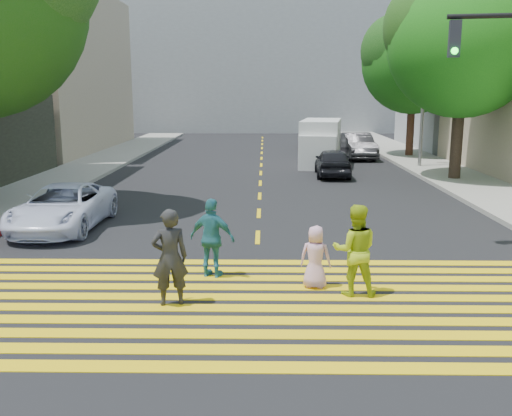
{
  "coord_description": "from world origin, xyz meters",
  "views": [
    {
      "loc": [
        0.17,
        -8.47,
        3.75
      ],
      "look_at": [
        0.0,
        3.0,
        1.4
      ],
      "focal_mm": 40.0,
      "sensor_mm": 36.0,
      "label": 1
    }
  ],
  "objects_px": {
    "pedestrian_man": "(170,257)",
    "pedestrian_child": "(315,257)",
    "tree_right_far": "(415,56)",
    "white_van": "(321,144)",
    "dark_car_near": "(333,162)",
    "silver_car": "(314,137)",
    "pedestrian_extra": "(212,238)",
    "tree_right_near": "(466,33)",
    "dark_car_parked": "(357,146)",
    "pedestrian_woman": "(355,250)",
    "white_sedan": "(63,207)"
  },
  "relations": [
    {
      "from": "pedestrian_man",
      "to": "pedestrian_child",
      "type": "xyz_separation_m",
      "value": [
        2.66,
        0.95,
        -0.26
      ]
    },
    {
      "from": "tree_right_far",
      "to": "white_van",
      "type": "height_order",
      "value": "tree_right_far"
    },
    {
      "from": "dark_car_near",
      "to": "silver_car",
      "type": "bearing_deg",
      "value": -88.86
    },
    {
      "from": "pedestrian_extra",
      "to": "tree_right_far",
      "type": "bearing_deg",
      "value": -95.18
    },
    {
      "from": "tree_right_far",
      "to": "tree_right_near",
      "type": "bearing_deg",
      "value": -91.79
    },
    {
      "from": "tree_right_near",
      "to": "pedestrian_child",
      "type": "xyz_separation_m",
      "value": [
        -7.17,
        -13.52,
        -5.44
      ]
    },
    {
      "from": "pedestrian_man",
      "to": "dark_car_near",
      "type": "xyz_separation_m",
      "value": [
        4.74,
        15.87,
        -0.24
      ]
    },
    {
      "from": "tree_right_near",
      "to": "dark_car_parked",
      "type": "distance_m",
      "value": 10.39
    },
    {
      "from": "pedestrian_woman",
      "to": "white_van",
      "type": "xyz_separation_m",
      "value": [
        1.2,
        19.22,
        0.24
      ]
    },
    {
      "from": "silver_car",
      "to": "pedestrian_woman",
      "type": "bearing_deg",
      "value": 88.64
    },
    {
      "from": "pedestrian_extra",
      "to": "dark_car_parked",
      "type": "distance_m",
      "value": 22.25
    },
    {
      "from": "pedestrian_man",
      "to": "dark_car_near",
      "type": "relative_size",
      "value": 0.47
    },
    {
      "from": "pedestrian_woman",
      "to": "dark_car_parked",
      "type": "height_order",
      "value": "pedestrian_woman"
    },
    {
      "from": "silver_car",
      "to": "tree_right_far",
      "type": "bearing_deg",
      "value": 132.09
    },
    {
      "from": "dark_car_near",
      "to": "pedestrian_woman",
      "type": "bearing_deg",
      "value": 87.34
    },
    {
      "from": "pedestrian_child",
      "to": "silver_car",
      "type": "distance_m",
      "value": 28.6
    },
    {
      "from": "pedestrian_extra",
      "to": "dark_car_near",
      "type": "xyz_separation_m",
      "value": [
        4.13,
        14.29,
        -0.18
      ]
    },
    {
      "from": "tree_right_near",
      "to": "pedestrian_man",
      "type": "height_order",
      "value": "tree_right_near"
    },
    {
      "from": "tree_right_far",
      "to": "white_van",
      "type": "distance_m",
      "value": 8.09
    },
    {
      "from": "tree_right_near",
      "to": "pedestrian_extra",
      "type": "distance_m",
      "value": 16.69
    },
    {
      "from": "tree_right_far",
      "to": "pedestrian_woman",
      "type": "xyz_separation_m",
      "value": [
        -6.76,
        -22.87,
        -4.84
      ]
    },
    {
      "from": "pedestrian_woman",
      "to": "tree_right_far",
      "type": "bearing_deg",
      "value": -103.37
    },
    {
      "from": "pedestrian_child",
      "to": "pedestrian_extra",
      "type": "relative_size",
      "value": 0.75
    },
    {
      "from": "pedestrian_woman",
      "to": "dark_car_near",
      "type": "bearing_deg",
      "value": -92.08
    },
    {
      "from": "pedestrian_man",
      "to": "white_sedan",
      "type": "xyz_separation_m",
      "value": [
        -3.91,
        5.71,
        -0.27
      ]
    },
    {
      "from": "tree_right_far",
      "to": "pedestrian_child",
      "type": "bearing_deg",
      "value": -108.33
    },
    {
      "from": "pedestrian_woman",
      "to": "dark_car_near",
      "type": "relative_size",
      "value": 0.46
    },
    {
      "from": "pedestrian_woman",
      "to": "dark_car_parked",
      "type": "relative_size",
      "value": 0.39
    },
    {
      "from": "white_sedan",
      "to": "dark_car_parked",
      "type": "relative_size",
      "value": 1.0
    },
    {
      "from": "white_sedan",
      "to": "white_van",
      "type": "relative_size",
      "value": 0.85
    },
    {
      "from": "silver_car",
      "to": "white_van",
      "type": "distance_m",
      "value": 9.67
    },
    {
      "from": "tree_right_far",
      "to": "white_van",
      "type": "relative_size",
      "value": 1.64
    },
    {
      "from": "tree_right_near",
      "to": "pedestrian_woman",
      "type": "xyz_separation_m",
      "value": [
        -6.48,
        -13.9,
        -5.19
      ]
    },
    {
      "from": "white_sedan",
      "to": "dark_car_parked",
      "type": "distance_m",
      "value": 20.34
    },
    {
      "from": "silver_car",
      "to": "dark_car_parked",
      "type": "relative_size",
      "value": 1.14
    },
    {
      "from": "pedestrian_man",
      "to": "silver_car",
      "type": "height_order",
      "value": "pedestrian_man"
    },
    {
      "from": "pedestrian_woman",
      "to": "pedestrian_child",
      "type": "height_order",
      "value": "pedestrian_woman"
    },
    {
      "from": "pedestrian_extra",
      "to": "white_van",
      "type": "bearing_deg",
      "value": -83.91
    },
    {
      "from": "pedestrian_woman",
      "to": "pedestrian_child",
      "type": "distance_m",
      "value": 0.83
    },
    {
      "from": "pedestrian_extra",
      "to": "white_sedan",
      "type": "relative_size",
      "value": 0.37
    },
    {
      "from": "tree_right_near",
      "to": "pedestrian_child",
      "type": "relative_size",
      "value": 7.26
    },
    {
      "from": "pedestrian_man",
      "to": "pedestrian_woman",
      "type": "height_order",
      "value": "pedestrian_man"
    },
    {
      "from": "pedestrian_child",
      "to": "white_van",
      "type": "distance_m",
      "value": 18.95
    },
    {
      "from": "white_sedan",
      "to": "white_van",
      "type": "distance_m",
      "value": 16.44
    },
    {
      "from": "pedestrian_man",
      "to": "dark_car_parked",
      "type": "bearing_deg",
      "value": -122.5
    },
    {
      "from": "pedestrian_man",
      "to": "dark_car_near",
      "type": "distance_m",
      "value": 16.56
    },
    {
      "from": "white_sedan",
      "to": "dark_car_near",
      "type": "distance_m",
      "value": 13.35
    },
    {
      "from": "pedestrian_child",
      "to": "dark_car_parked",
      "type": "distance_m",
      "value": 22.38
    },
    {
      "from": "tree_right_near",
      "to": "white_van",
      "type": "height_order",
      "value": "tree_right_near"
    },
    {
      "from": "tree_right_near",
      "to": "pedestrian_man",
      "type": "distance_m",
      "value": 18.24
    }
  ]
}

